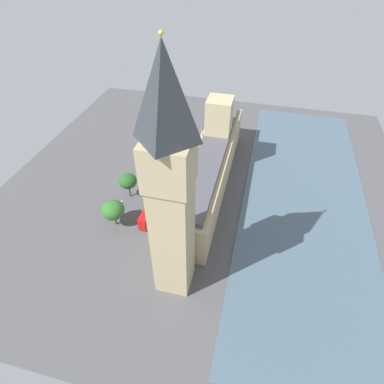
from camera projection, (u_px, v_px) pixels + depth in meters
The scene contains 13 objects.
ground_plane at pixel (204, 183), 114.19m from camera, with size 140.36×140.36×0.00m, color #4C4C4F.
river_thames at pixel (304, 199), 107.73m from camera, with size 40.53×126.32×0.25m, color #475B6B.
parliament_building at pixel (212, 163), 109.85m from camera, with size 11.99×69.79×26.95m.
clock_tower at pixel (170, 190), 63.21m from camera, with size 9.49×9.49×60.94m.
car_white_corner at pixel (181, 146), 131.21m from camera, with size 1.91×4.29×1.74m.
car_black_midblock at pixel (151, 198), 107.06m from camera, with size 1.97×4.40×1.74m.
double_decker_bus_leading at pixel (148, 214), 98.71m from camera, with size 3.13×10.63×4.75m.
pedestrian_opposite_hall at pixel (200, 148), 130.42m from camera, with size 0.50×0.59×1.51m.
pedestrian_kerbside at pixel (182, 194), 108.81m from camera, with size 0.48×0.59×1.66m.
plane_tree_under_trees at pixel (128, 181), 104.72m from camera, with size 5.92×5.92×9.18m.
plane_tree_by_river_gate at pixel (113, 210), 95.09m from camera, with size 6.83×6.83×9.05m.
plane_tree_near_tower at pixel (149, 156), 116.74m from camera, with size 5.15×5.15×8.38m.
street_lamp_far_end at pixel (122, 205), 99.08m from camera, with size 0.56×0.56×6.36m.
Camera 1 is at (-17.02, 86.51, 72.76)m, focal length 29.54 mm.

